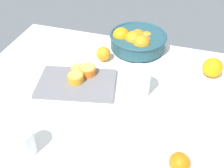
{
  "coord_description": "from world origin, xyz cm",
  "views": [
    {
      "loc": [
        20.11,
        -73.22,
        72.7
      ],
      "look_at": [
        -2.63,
        1.87,
        5.15
      ],
      "focal_mm": 41.41,
      "sensor_mm": 36.0,
      "label": 1
    }
  ],
  "objects_px": {
    "fruit_bowl": "(138,41)",
    "loose_orange_3": "(179,163)",
    "cutting_board": "(77,83)",
    "orange_half_0": "(76,78)",
    "orange_half_1": "(87,70)",
    "orange_half_2": "(79,70)",
    "juice_glass": "(138,84)",
    "second_glass": "(24,143)",
    "loose_orange_2": "(103,54)",
    "juice_pitcher": "(221,130)",
    "loose_orange_1": "(212,68)"
  },
  "relations": [
    {
      "from": "orange_half_1",
      "to": "loose_orange_2",
      "type": "height_order",
      "value": "loose_orange_2"
    },
    {
      "from": "juice_glass",
      "to": "loose_orange_3",
      "type": "bearing_deg",
      "value": -57.04
    },
    {
      "from": "cutting_board",
      "to": "loose_orange_3",
      "type": "height_order",
      "value": "loose_orange_3"
    },
    {
      "from": "loose_orange_3",
      "to": "juice_glass",
      "type": "bearing_deg",
      "value": 122.96
    },
    {
      "from": "orange_half_1",
      "to": "loose_orange_3",
      "type": "height_order",
      "value": "loose_orange_3"
    },
    {
      "from": "cutting_board",
      "to": "fruit_bowl",
      "type": "bearing_deg",
      "value": 61.78
    },
    {
      "from": "fruit_bowl",
      "to": "orange_half_0",
      "type": "xyz_separation_m",
      "value": [
        -0.19,
        -0.34,
        -0.02
      ]
    },
    {
      "from": "juice_glass",
      "to": "orange_half_0",
      "type": "xyz_separation_m",
      "value": [
        -0.26,
        -0.02,
        -0.01
      ]
    },
    {
      "from": "loose_orange_1",
      "to": "loose_orange_3",
      "type": "bearing_deg",
      "value": -99.98
    },
    {
      "from": "cutting_board",
      "to": "orange_half_0",
      "type": "xyz_separation_m",
      "value": [
        -0.0,
        0.0,
        0.03
      ]
    },
    {
      "from": "juice_glass",
      "to": "loose_orange_1",
      "type": "distance_m",
      "value": 0.36
    },
    {
      "from": "second_glass",
      "to": "loose_orange_2",
      "type": "xyz_separation_m",
      "value": [
        0.08,
        0.57,
        -0.01
      ]
    },
    {
      "from": "fruit_bowl",
      "to": "loose_orange_3",
      "type": "relative_size",
      "value": 4.4
    },
    {
      "from": "fruit_bowl",
      "to": "second_glass",
      "type": "height_order",
      "value": "fruit_bowl"
    },
    {
      "from": "fruit_bowl",
      "to": "loose_orange_2",
      "type": "bearing_deg",
      "value": -134.4
    },
    {
      "from": "juice_glass",
      "to": "second_glass",
      "type": "distance_m",
      "value": 0.48
    },
    {
      "from": "orange_half_1",
      "to": "loose_orange_1",
      "type": "height_order",
      "value": "loose_orange_1"
    },
    {
      "from": "juice_glass",
      "to": "cutting_board",
      "type": "bearing_deg",
      "value": -174.15
    },
    {
      "from": "second_glass",
      "to": "loose_orange_3",
      "type": "xyz_separation_m",
      "value": [
        0.49,
        0.08,
        -0.01
      ]
    },
    {
      "from": "orange_half_1",
      "to": "orange_half_2",
      "type": "xyz_separation_m",
      "value": [
        -0.04,
        -0.01,
        -0.0
      ]
    },
    {
      "from": "loose_orange_2",
      "to": "orange_half_1",
      "type": "bearing_deg",
      "value": -100.55
    },
    {
      "from": "cutting_board",
      "to": "loose_orange_2",
      "type": "relative_size",
      "value": 4.73
    },
    {
      "from": "second_glass",
      "to": "orange_half_1",
      "type": "distance_m",
      "value": 0.43
    },
    {
      "from": "orange_half_1",
      "to": "loose_orange_2",
      "type": "bearing_deg",
      "value": 79.45
    },
    {
      "from": "fruit_bowl",
      "to": "loose_orange_2",
      "type": "height_order",
      "value": "fruit_bowl"
    },
    {
      "from": "fruit_bowl",
      "to": "juice_pitcher",
      "type": "xyz_separation_m",
      "value": [
        0.39,
        -0.49,
        0.02
      ]
    },
    {
      "from": "orange_half_2",
      "to": "loose_orange_3",
      "type": "height_order",
      "value": "loose_orange_3"
    },
    {
      "from": "orange_half_2",
      "to": "orange_half_1",
      "type": "bearing_deg",
      "value": 11.46
    },
    {
      "from": "loose_orange_3",
      "to": "loose_orange_1",
      "type": "bearing_deg",
      "value": 80.02
    },
    {
      "from": "juice_glass",
      "to": "loose_orange_2",
      "type": "height_order",
      "value": "juice_glass"
    },
    {
      "from": "loose_orange_3",
      "to": "fruit_bowl",
      "type": "bearing_deg",
      "value": 113.42
    },
    {
      "from": "fruit_bowl",
      "to": "loose_orange_1",
      "type": "distance_m",
      "value": 0.38
    },
    {
      "from": "orange_half_1",
      "to": "orange_half_2",
      "type": "bearing_deg",
      "value": -168.54
    },
    {
      "from": "orange_half_1",
      "to": "cutting_board",
      "type": "bearing_deg",
      "value": -110.41
    },
    {
      "from": "cutting_board",
      "to": "loose_orange_1",
      "type": "xyz_separation_m",
      "value": [
        0.55,
        0.23,
        0.03
      ]
    },
    {
      "from": "orange_half_1",
      "to": "fruit_bowl",
      "type": "bearing_deg",
      "value": 60.08
    },
    {
      "from": "juice_pitcher",
      "to": "loose_orange_3",
      "type": "height_order",
      "value": "juice_pitcher"
    },
    {
      "from": "orange_half_2",
      "to": "loose_orange_1",
      "type": "height_order",
      "value": "loose_orange_1"
    },
    {
      "from": "orange_half_0",
      "to": "loose_orange_2",
      "type": "height_order",
      "value": "loose_orange_2"
    },
    {
      "from": "juice_pitcher",
      "to": "orange_half_1",
      "type": "height_order",
      "value": "juice_pitcher"
    },
    {
      "from": "cutting_board",
      "to": "loose_orange_2",
      "type": "distance_m",
      "value": 0.22
    },
    {
      "from": "juice_pitcher",
      "to": "loose_orange_1",
      "type": "relative_size",
      "value": 2.22
    },
    {
      "from": "fruit_bowl",
      "to": "juice_glass",
      "type": "distance_m",
      "value": 0.33
    },
    {
      "from": "orange_half_0",
      "to": "loose_orange_3",
      "type": "distance_m",
      "value": 0.54
    },
    {
      "from": "loose_orange_2",
      "to": "juice_glass",
      "type": "bearing_deg",
      "value": -41.29
    },
    {
      "from": "juice_pitcher",
      "to": "loose_orange_3",
      "type": "bearing_deg",
      "value": -130.72
    },
    {
      "from": "orange_half_1",
      "to": "juice_pitcher",
      "type": "bearing_deg",
      "value": -21.23
    },
    {
      "from": "orange_half_2",
      "to": "loose_orange_2",
      "type": "bearing_deg",
      "value": 66.66
    },
    {
      "from": "juice_glass",
      "to": "fruit_bowl",
      "type": "bearing_deg",
      "value": 102.87
    },
    {
      "from": "juice_pitcher",
      "to": "cutting_board",
      "type": "height_order",
      "value": "juice_pitcher"
    }
  ]
}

